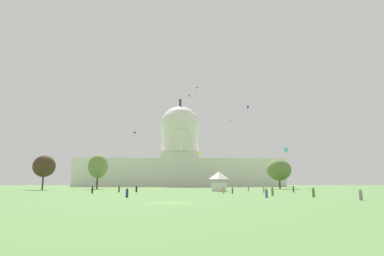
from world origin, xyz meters
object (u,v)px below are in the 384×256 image
at_px(person_denim_near_tree_east, 267,193).
at_px(kite_lime_high, 217,83).
at_px(event_tent, 219,181).
at_px(tree_west_far, 44,166).
at_px(person_grey_deep_crowd, 248,189).
at_px(kite_black_mid, 135,133).
at_px(person_grey_lawn_far_left, 361,195).
at_px(kite_violet_mid, 248,107).
at_px(kite_red_high, 197,89).
at_px(kite_cyan_low, 286,150).
at_px(person_black_near_tree_west, 136,189).
at_px(person_purple_edge_west, 232,190).
at_px(kite_magenta_high, 189,96).
at_px(person_tan_front_center, 264,190).
at_px(person_olive_front_right, 313,193).
at_px(person_black_back_left, 92,190).
at_px(kite_white_low, 181,147).
at_px(tree_east_far, 279,170).
at_px(person_black_back_center, 119,189).
at_px(tree_west_mid, 98,166).
at_px(kite_yellow_low, 199,154).
at_px(person_tan_back_right, 224,191).
at_px(kite_blue_low, 135,168).
at_px(person_navy_front_left, 127,193).
at_px(person_olive_mid_left, 272,192).
at_px(kite_pink_high, 204,102).
at_px(kite_gold_high, 230,121).
at_px(capitol_building, 180,158).

height_order(person_denim_near_tree_east, kite_lime_high, kite_lime_high).
bearing_deg(event_tent, tree_west_far, 167.25).
bearing_deg(person_grey_deep_crowd, kite_black_mid, -46.69).
xyz_separation_m(person_grey_lawn_far_left, kite_violet_mid, (1.26, 71.20, 29.90)).
bearing_deg(event_tent, kite_red_high, 103.09).
relative_size(kite_cyan_low, kite_lime_high, 1.13).
xyz_separation_m(event_tent, person_black_near_tree_west, (-22.02, -8.24, -2.04)).
relative_size(person_grey_lawn_far_left, person_grey_deep_crowd, 0.97).
relative_size(person_purple_edge_west, kite_magenta_high, 1.42).
bearing_deg(person_tan_front_center, kite_cyan_low, 111.96).
height_order(person_purple_edge_west, kite_violet_mid, kite_violet_mid).
bearing_deg(person_olive_front_right, person_black_back_left, 55.76).
relative_size(kite_white_low, kite_cyan_low, 1.65).
relative_size(person_black_back_left, kite_red_high, 0.40).
relative_size(tree_west_far, kite_red_high, 2.76).
xyz_separation_m(event_tent, tree_east_far, (28.96, 36.35, 4.82)).
distance_m(person_black_back_center, person_grey_lawn_far_left, 54.86).
height_order(tree_west_mid, person_grey_lawn_far_left, tree_west_mid).
relative_size(kite_white_low, kite_red_high, 0.55).
distance_m(tree_west_mid, kite_yellow_low, 53.56).
distance_m(person_tan_back_right, kite_magenta_high, 120.86).
bearing_deg(kite_lime_high, person_purple_edge_west, -157.60).
bearing_deg(kite_blue_low, person_black_back_left, 100.60).
height_order(person_navy_front_left, person_grey_lawn_far_left, person_navy_front_left).
xyz_separation_m(person_navy_front_left, kite_white_low, (8.38, 35.03, 11.41)).
bearing_deg(person_purple_edge_west, kite_violet_mid, 99.05).
bearing_deg(kite_blue_low, tree_west_far, 77.88).
xyz_separation_m(person_olive_mid_left, kite_yellow_low, (-11.48, 32.72, 9.80)).
height_order(person_purple_edge_west, kite_cyan_low, kite_cyan_low).
distance_m(person_grey_deep_crowd, kite_red_high, 58.75).
relative_size(person_black_back_left, kite_blue_low, 0.72).
xyz_separation_m(kite_red_high, kite_pink_high, (5.94, 36.63, 3.65)).
bearing_deg(person_black_near_tree_west, kite_violet_mid, -24.33).
relative_size(event_tent, kite_white_low, 2.36).
bearing_deg(event_tent, person_black_back_center, -153.55).
height_order(kite_blue_low, kite_yellow_low, kite_blue_low).
height_order(person_tan_front_center, kite_gold_high, kite_gold_high).
bearing_deg(person_purple_edge_west, person_olive_front_right, -33.77).
height_order(person_olive_mid_left, kite_red_high, kite_red_high).
xyz_separation_m(person_tan_front_center, person_grey_deep_crowd, (0.28, 18.23, -0.03)).
relative_size(person_olive_front_right, kite_white_low, 0.68).
distance_m(person_purple_edge_west, person_tan_back_right, 2.13).
relative_size(person_grey_deep_crowd, kite_gold_high, 0.64).
height_order(capitol_building, kite_cyan_low, capitol_building).
distance_m(person_navy_front_left, kite_cyan_low, 73.53).
distance_m(person_olive_front_right, kite_lime_high, 87.65).
bearing_deg(person_purple_edge_west, person_black_back_center, -176.27).
bearing_deg(kite_pink_high, person_denim_near_tree_east, -37.08).
bearing_deg(kite_black_mid, person_purple_edge_west, -117.87).
relative_size(tree_west_far, person_black_near_tree_west, 6.88).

